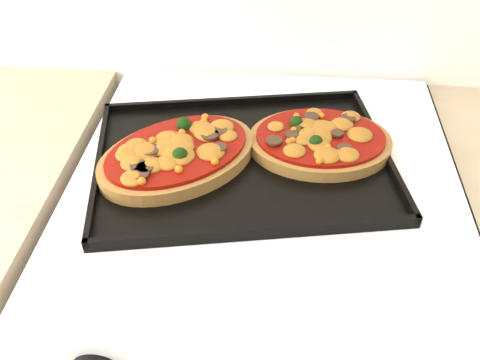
# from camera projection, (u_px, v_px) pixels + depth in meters

# --- Properties ---
(stove) EXTENTS (0.60, 0.60, 0.91)m
(stove) POSITION_uv_depth(u_px,v_px,m) (260.00, 337.00, 1.12)
(stove) COLOR white
(stove) RESTS_ON floor
(baking_tray) EXTENTS (0.50, 0.41, 0.02)m
(baking_tray) POSITION_uv_depth(u_px,v_px,m) (243.00, 158.00, 0.83)
(baking_tray) COLOR black
(baking_tray) RESTS_ON stove
(pizza_left) EXTENTS (0.30, 0.29, 0.04)m
(pizza_left) POSITION_uv_depth(u_px,v_px,m) (177.00, 153.00, 0.81)
(pizza_left) COLOR olive
(pizza_left) RESTS_ON baking_tray
(pizza_right) EXTENTS (0.23, 0.18, 0.03)m
(pizza_right) POSITION_uv_depth(u_px,v_px,m) (320.00, 140.00, 0.84)
(pizza_right) COLOR olive
(pizza_right) RESTS_ON baking_tray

